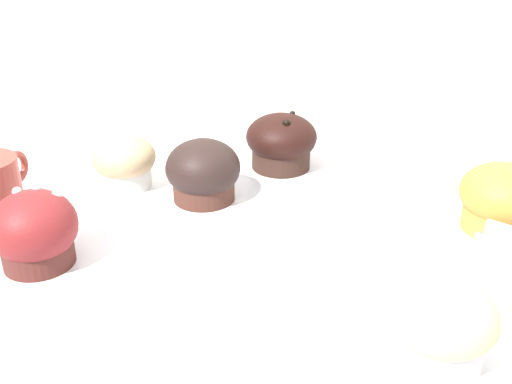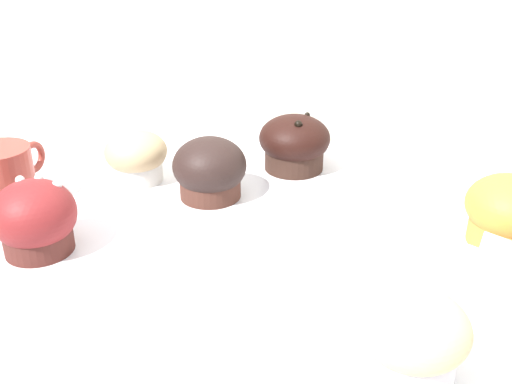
% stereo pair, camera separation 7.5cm
% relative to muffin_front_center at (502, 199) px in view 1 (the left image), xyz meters
% --- Properties ---
extents(wall_back, '(3.20, 0.10, 1.80)m').
position_rel_muffin_front_center_xyz_m(wall_back, '(-0.32, 0.48, -0.07)').
color(wall_back, beige).
rests_on(wall_back, ground).
extents(muffin_front_center, '(0.11, 0.11, 0.09)m').
position_rel_muffin_front_center_xyz_m(muffin_front_center, '(0.00, 0.00, 0.00)').
color(muffin_front_center, '#C18438').
rests_on(muffin_front_center, display_counter).
extents(muffin_back_left, '(0.09, 0.09, 0.08)m').
position_rel_muffin_front_center_xyz_m(muffin_back_left, '(-0.50, -0.08, -0.00)').
color(muffin_back_left, silver).
rests_on(muffin_back_left, display_counter).
extents(muffin_back_right, '(0.10, 0.10, 0.09)m').
position_rel_muffin_front_center_xyz_m(muffin_back_right, '(-0.38, -0.07, -0.00)').
color(muffin_back_right, '#48281F').
rests_on(muffin_back_right, display_counter).
extents(muffin_front_left, '(0.11, 0.11, 0.09)m').
position_rel_muffin_front_center_xyz_m(muffin_front_left, '(-0.32, 0.07, -0.00)').
color(muffin_front_left, '#352019').
rests_on(muffin_front_left, display_counter).
extents(muffin_front_right, '(0.10, 0.10, 0.08)m').
position_rel_muffin_front_center_xyz_m(muffin_front_right, '(-0.03, -0.28, -0.00)').
color(muffin_front_right, white).
rests_on(muffin_front_right, display_counter).
extents(muffin_back_center, '(0.10, 0.10, 0.09)m').
position_rel_muffin_front_center_xyz_m(muffin_back_center, '(-0.47, -0.29, -0.00)').
color(muffin_back_center, '#52241E').
rests_on(muffin_back_center, display_counter).
extents(serving_plate, '(0.17, 0.17, 0.01)m').
position_rel_muffin_front_center_xyz_m(serving_plate, '(-0.15, -0.18, -0.04)').
color(serving_plate, white).
rests_on(serving_plate, display_counter).
extents(price_card, '(0.06, 0.05, 0.06)m').
position_rel_muffin_front_center_xyz_m(price_card, '(0.01, -0.12, -0.01)').
color(price_card, white).
rests_on(price_card, display_counter).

